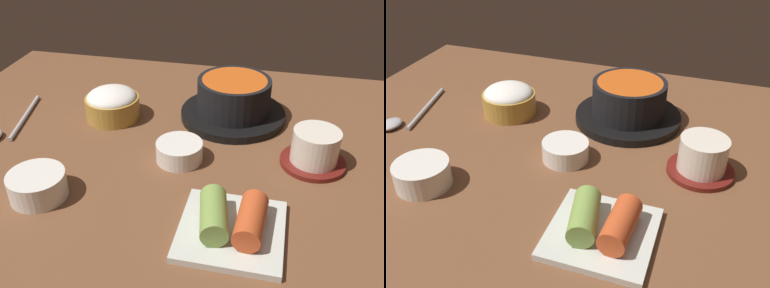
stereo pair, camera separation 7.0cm
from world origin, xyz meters
The scene contains 8 objects.
dining_table centered at (0.00, 0.00, 1.00)cm, with size 100.00×76.00×2.00cm, color brown.
stone_pot centered at (6.53, 13.60, 5.61)cm, with size 19.85×19.85×7.93cm.
rice_bowl centered at (-15.86, 8.68, 5.01)cm, with size 10.17×10.17×6.04cm.
tea_cup_with_saucer centered at (21.39, 0.94, 4.92)cm, with size 10.49×10.49×6.18cm.
banchan_cup_center centered at (0.18, -2.52, 3.74)cm, with size 7.67×7.67×3.23cm.
kimchi_plate centered at (10.82, -17.71, 3.74)cm, with size 13.75×13.75×4.63cm.
side_bowl_near centered at (-17.77, -16.14, 4.07)cm, with size 8.37×8.37×3.88cm.
spoon centered at (-33.52, -0.94, 2.61)cm, with size 5.90×18.73×1.35cm.
Camera 2 is at (21.81, -58.09, 42.92)cm, focal length 40.85 mm.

